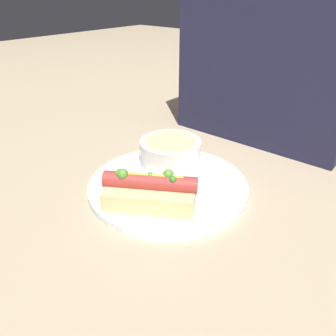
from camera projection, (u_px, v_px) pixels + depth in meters
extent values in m
plane|color=tan|center=(168.00, 188.00, 0.60)|extent=(4.00, 4.00, 0.00)
cylinder|color=white|center=(168.00, 185.00, 0.60)|extent=(0.29, 0.29, 0.01)
cube|color=#E5C17F|center=(151.00, 195.00, 0.53)|extent=(0.16, 0.14, 0.03)
cylinder|color=#9E332D|center=(150.00, 182.00, 0.52)|extent=(0.14, 0.10, 0.03)
sphere|color=#518C2D|center=(123.00, 174.00, 0.52)|extent=(0.02, 0.02, 0.02)
sphere|color=#518C2D|center=(168.00, 175.00, 0.51)|extent=(0.02, 0.02, 0.02)
sphere|color=#387A28|center=(173.00, 179.00, 0.50)|extent=(0.01, 0.01, 0.01)
sphere|color=#387A28|center=(120.00, 172.00, 0.52)|extent=(0.01, 0.01, 0.01)
sphere|color=#518C2D|center=(150.00, 175.00, 0.52)|extent=(0.01, 0.01, 0.01)
sphere|color=#518C2D|center=(118.00, 173.00, 0.52)|extent=(0.01, 0.01, 0.01)
cylinder|color=gold|center=(150.00, 175.00, 0.51)|extent=(0.09, 0.06, 0.01)
cylinder|color=silver|center=(170.00, 152.00, 0.65)|extent=(0.12, 0.12, 0.05)
cylinder|color=#D1C184|center=(170.00, 143.00, 0.64)|extent=(0.10, 0.10, 0.01)
cube|color=#B7B7BC|center=(134.00, 173.00, 0.62)|extent=(0.01, 0.11, 0.00)
ellipsoid|color=#B7B7BC|center=(160.00, 159.00, 0.67)|extent=(0.03, 0.04, 0.01)
cube|color=#1E1E38|center=(271.00, 64.00, 0.74)|extent=(0.39, 0.18, 0.34)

